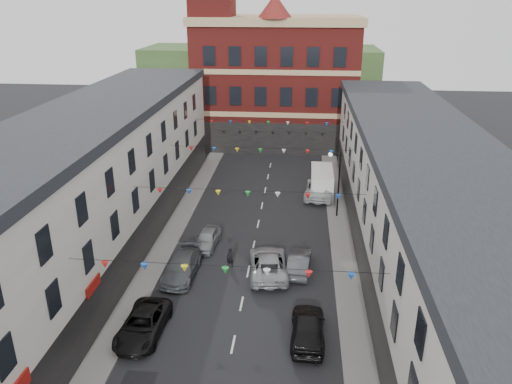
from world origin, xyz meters
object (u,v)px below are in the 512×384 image
(moving_car, at_px, (268,263))
(pedestrian, at_px, (230,258))
(car_left_c, at_px, (143,324))
(car_right_d, at_px, (308,328))
(car_right_e, at_px, (299,262))
(car_right_f, at_px, (320,189))
(car_left_e, at_px, (207,239))
(car_left_d, at_px, (182,266))
(white_van, at_px, (322,182))
(street_lamp, at_px, (336,176))

(moving_car, distance_m, pedestrian, 2.84)
(car_left_c, xyz_separation_m, pedestrian, (3.93, 8.08, 0.08))
(car_right_d, height_order, car_right_e, car_right_d)
(car_left_c, xyz_separation_m, car_right_e, (8.87, 8.02, 0.00))
(car_right_f, bearing_deg, car_left_c, 69.34)
(car_left_e, bearing_deg, moving_car, -31.20)
(car_left_e, relative_size, pedestrian, 2.58)
(car_left_e, bearing_deg, car_right_d, -49.65)
(car_left_d, distance_m, white_van, 19.53)
(car_right_f, xyz_separation_m, pedestrian, (-6.73, -14.33, -0.05))
(car_left_d, distance_m, car_left_e, 4.59)
(car_right_d, bearing_deg, car_left_d, -34.80)
(car_left_d, bearing_deg, car_right_d, -34.13)
(moving_car, bearing_deg, car_right_e, -173.16)
(car_left_d, xyz_separation_m, car_right_d, (8.71, -6.21, 0.08))
(white_van, bearing_deg, car_right_d, -93.16)
(car_right_e, distance_m, white_van, 15.41)
(moving_car, height_order, pedestrian, moving_car)
(street_lamp, xyz_separation_m, car_right_d, (-2.38, -17.18, -3.10))
(car_left_c, relative_size, white_van, 0.92)
(street_lamp, distance_m, car_left_e, 12.47)
(car_left_e, distance_m, car_right_f, 14.45)
(car_left_d, height_order, pedestrian, pedestrian)
(car_left_d, bearing_deg, white_van, 60.10)
(car_left_d, height_order, car_left_e, car_left_d)
(car_left_c, bearing_deg, car_right_e, 44.26)
(car_left_d, distance_m, car_right_e, 8.26)
(car_left_c, height_order, car_left_d, car_left_d)
(car_left_c, xyz_separation_m, car_left_e, (1.67, 11.10, -0.02))
(street_lamp, xyz_separation_m, pedestrian, (-7.90, -9.49, -3.14))
(car_right_e, xyz_separation_m, white_van, (2.00, 15.28, 0.51))
(pedestrian, bearing_deg, car_left_c, -103.60)
(car_right_e, bearing_deg, car_left_c, 47.19)
(white_van, bearing_deg, car_left_d, -120.86)
(car_right_d, xyz_separation_m, white_van, (1.43, 22.90, 0.39))
(car_right_e, bearing_deg, car_right_f, -92.01)
(pedestrian, bearing_deg, car_left_e, 139.05)
(car_left_c, bearing_deg, car_right_d, 4.54)
(car_left_c, xyz_separation_m, car_right_f, (10.66, 22.41, 0.12))
(car_left_c, xyz_separation_m, car_right_d, (9.44, 0.40, 0.12))
(car_left_e, xyz_separation_m, white_van, (9.20, 12.20, 0.53))
(car_left_d, distance_m, car_right_f, 18.66)
(car_left_d, relative_size, car_right_f, 0.86)
(car_right_f, bearing_deg, pedestrian, 69.60)
(car_left_c, relative_size, pedestrian, 3.25)
(car_right_d, xyz_separation_m, car_right_f, (1.22, 22.02, 0.01))
(white_van, bearing_deg, car_left_c, -114.61)
(car_left_c, height_order, car_right_d, car_right_d)
(moving_car, xyz_separation_m, pedestrian, (-2.78, 0.58, -0.01))
(street_lamp, height_order, car_left_d, street_lamp)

